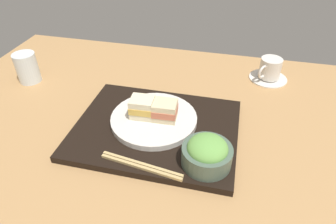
% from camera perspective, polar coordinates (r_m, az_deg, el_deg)
% --- Properties ---
extents(ground_plane, '(1.40, 1.00, 0.03)m').
position_cam_1_polar(ground_plane, '(0.81, -1.73, -4.22)').
color(ground_plane, tan).
extents(serving_tray, '(0.43, 0.33, 0.02)m').
position_cam_1_polar(serving_tray, '(0.79, -2.29, -3.27)').
color(serving_tray, black).
rests_on(serving_tray, ground_plane).
extents(sandwich_plate, '(0.23, 0.23, 0.02)m').
position_cam_1_polar(sandwich_plate, '(0.80, -2.72, -1.36)').
color(sandwich_plate, silver).
rests_on(sandwich_plate, serving_tray).
extents(sandwich_near, '(0.06, 0.06, 0.05)m').
position_cam_1_polar(sandwich_near, '(0.78, -4.96, 0.91)').
color(sandwich_near, beige).
rests_on(sandwich_near, sandwich_plate).
extents(sandwich_far, '(0.06, 0.06, 0.05)m').
position_cam_1_polar(sandwich_far, '(0.77, -0.59, 0.28)').
color(sandwich_far, beige).
rests_on(sandwich_far, sandwich_plate).
extents(salad_bowl, '(0.11, 0.11, 0.07)m').
position_cam_1_polar(salad_bowl, '(0.67, 7.51, -7.78)').
color(salad_bowl, '#4C6051').
rests_on(salad_bowl, serving_tray).
extents(chopsticks_pair, '(0.20, 0.04, 0.01)m').
position_cam_1_polar(chopsticks_pair, '(0.68, -5.41, -10.21)').
color(chopsticks_pair, tan).
rests_on(chopsticks_pair, serving_tray).
extents(coffee_cup, '(0.13, 0.13, 0.08)m').
position_cam_1_polar(coffee_cup, '(1.06, 18.92, 7.57)').
color(coffee_cup, silver).
rests_on(coffee_cup, ground_plane).
extents(drinking_glass, '(0.07, 0.07, 0.10)m').
position_cam_1_polar(drinking_glass, '(1.09, -25.46, 7.70)').
color(drinking_glass, silver).
rests_on(drinking_glass, ground_plane).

